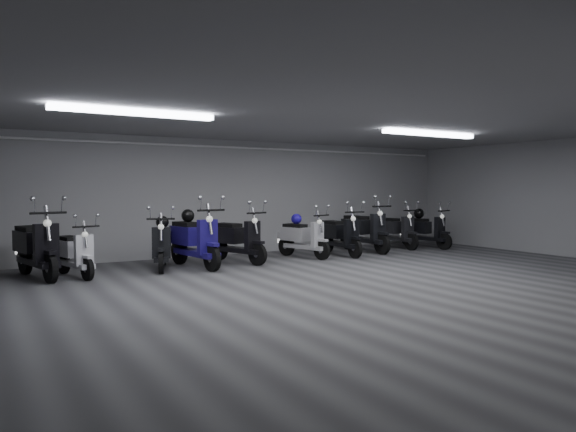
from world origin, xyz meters
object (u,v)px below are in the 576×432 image
scooter_8 (365,223)px  helmet_0 (162,222)px  scooter_5 (237,231)px  scooter_6 (304,231)px  scooter_10 (426,225)px  scooter_3 (162,237)px  helmet_4 (419,213)px  helmet_2 (296,219)px  helmet_3 (188,216)px  scooter_4 (195,231)px  scooter_1 (36,237)px  scooter_7 (340,228)px  scooter_2 (74,245)px  scooter_9 (396,224)px

scooter_8 → helmet_0: scooter_8 is taller
scooter_5 → scooter_6: bearing=-18.1°
scooter_8 → scooter_10: bearing=-6.3°
scooter_3 → helmet_4: size_ratio=6.23×
scooter_6 → helmet_2: scooter_6 is taller
scooter_8 → helmet_3: scooter_8 is taller
scooter_8 → helmet_2: size_ratio=8.01×
scooter_4 → helmet_3: scooter_4 is taller
scooter_1 → scooter_7: 6.65m
scooter_6 → scooter_7: 0.99m
scooter_2 → helmet_3: helmet_3 is taller
scooter_9 → scooter_4: bearing=-174.8°
scooter_8 → helmet_2: scooter_8 is taller
scooter_3 → scooter_5: bearing=21.7°
scooter_7 → helmet_2: (-1.05, 0.32, 0.24)m
scooter_8 → scooter_5: bearing=-179.2°
helmet_4 → helmet_0: bearing=-179.3°
scooter_4 → scooter_10: size_ratio=1.16×
scooter_1 → scooter_10: scooter_1 is taller
scooter_8 → helmet_4: size_ratio=7.05×
scooter_10 → helmet_0: bearing=169.5°
scooter_9 → helmet_2: scooter_9 is taller
scooter_5 → helmet_0: scooter_5 is taller
scooter_3 → scooter_5: 1.69m
helmet_0 → helmet_2: size_ratio=1.06×
scooter_4 → helmet_2: (2.69, 0.42, 0.16)m
scooter_1 → scooter_9: (8.86, 0.35, -0.10)m
scooter_5 → scooter_9: (4.90, 0.37, -0.04)m
scooter_1 → scooter_10: size_ratio=1.17×
scooter_9 → helmet_4: (0.71, -0.12, 0.28)m
helmet_0 → helmet_4: helmet_4 is taller
scooter_2 → scooter_4: 2.31m
scooter_4 → scooter_8: size_ratio=1.01×
scooter_7 → helmet_0: bearing=178.0°
scooter_1 → scooter_2: size_ratio=1.26×
scooter_4 → scooter_10: (6.70, 0.21, -0.10)m
scooter_3 → scooter_8: (5.34, 0.24, 0.09)m
scooter_6 → helmet_0: bearing=162.1°
helmet_4 → scooter_6: bearing=-176.3°
scooter_1 → scooter_3: (2.27, -0.09, -0.10)m
scooter_2 → helmet_0: size_ratio=6.11×
helmet_4 → scooter_2: bearing=-177.3°
scooter_4 → helmet_0: (-0.56, 0.35, 0.19)m
scooter_5 → scooter_6: scooter_5 is taller
scooter_3 → scooter_10: bearing=19.9°
scooter_1 → helmet_2: 5.61m
helmet_4 → scooter_8: bearing=-177.7°
helmet_0 → scooter_2: bearing=-169.2°
scooter_10 → helmet_2: (-4.01, 0.21, 0.26)m
scooter_5 → helmet_4: (5.61, 0.25, 0.25)m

